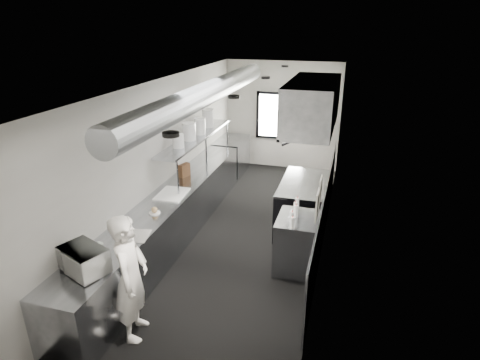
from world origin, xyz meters
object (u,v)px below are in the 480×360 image
Objects in this scene: squeeze_bottle_b at (292,217)px; squeeze_bottle_e at (297,203)px; pass_shelf at (197,138)px; deli_tub_a at (98,248)px; squeeze_bottle_d at (295,207)px; cutting_board at (172,194)px; prep_counter at (170,219)px; plate_stack_d at (208,118)px; exhaust_hood at (312,104)px; range at (302,205)px; microwave at (84,260)px; knife_block at (184,170)px; squeeze_bottle_a at (293,223)px; deli_tub_b at (88,254)px; small_plate at (155,213)px; bottle_station at (297,243)px; squeeze_bottle_c at (296,211)px; line_cook at (131,278)px; plate_stack_a at (178,141)px; far_work_table at (231,156)px; plate_stack_b at (189,131)px; plate_stack_c at (200,126)px.

squeeze_bottle_b is 0.92× the size of squeeze_bottle_e.
deli_tub_a is (-0.07, -3.40, -0.58)m from pass_shelf.
cutting_board is at bearing 177.61° from squeeze_bottle_d.
prep_counter is 15.44× the size of plate_stack_d.
exhaust_hood is 11.56× the size of squeeze_bottle_e.
range is 3.01× the size of microwave.
squeeze_bottle_a is (2.36, -1.50, -0.04)m from knife_block.
deli_tub_b is 0.79× the size of squeeze_bottle_e.
bottle_station is at bearing 11.90° from small_plate.
knife_block is 1.45× the size of squeeze_bottle_b.
bottle_station is 4.62× the size of squeeze_bottle_c.
range is 0.95× the size of line_cook.
plate_stack_d is at bearing -6.34° from line_cook.
pass_shelf is (-2.29, 0.30, -0.86)m from exhaust_hood.
plate_stack_a is 2.57m from squeeze_bottle_c.
far_work_table is at bearing 131.19° from range.
squeeze_bottle_a reaches higher than bottle_station.
pass_shelf is at bearing 146.24° from squeeze_bottle_d.
squeeze_bottle_c is at bearing 12.93° from small_plate.
pass_shelf reaches higher than squeeze_bottle_d.
prep_counter is 0.47m from cutting_board.
exhaust_hood is 8.69× the size of knife_block.
range is 2.82m from plate_stack_d.
squeeze_bottle_d is at bearing 90.46° from squeeze_bottle_b.
small_plate is at bearing -86.78° from pass_shelf.
exhaust_hood reaches higher than squeeze_bottle_d.
squeeze_bottle_a and squeeze_bottle_b have the same top height.
line_cook is at bearing -25.28° from deli_tub_a.
exhaust_hood is 1.95m from squeeze_bottle_c.
range is at bearing 25.55° from knife_block.
plate_stack_a reaches higher than bottle_station.
deli_tub_a reaches higher than prep_counter.
plate_stack_b is at bearing -91.69° from far_work_table.
plate_stack_b reaches higher than far_work_table.
plate_stack_b is at bearing 94.69° from small_plate.
far_work_table is at bearing 88.48° from deli_tub_b.
deli_tub_b is at bearing -99.61° from small_plate.
squeeze_bottle_d is (2.25, -1.51, -0.55)m from pass_shelf.
plate_stack_b reaches higher than deli_tub_b.
small_plate is 0.29× the size of cutting_board.
prep_counter is (-2.25, -1.20, -1.94)m from exhaust_hood.
squeeze_bottle_a is (2.25, 1.78, -0.07)m from microwave.
cutting_board is (0.03, 2.40, -0.15)m from microwave.
line_cook is 6.79× the size of plate_stack_a.
line_cook is 5.06× the size of plate_stack_c.
squeeze_bottle_c reaches higher than bottle_station.
plate_stack_a is at bearing -91.39° from far_work_table.
squeeze_bottle_d is at bearing 17.27° from small_plate.
plate_stack_d is at bearing 90.10° from plate_stack_a.
squeeze_bottle_d is at bearing -59.17° from far_work_table.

